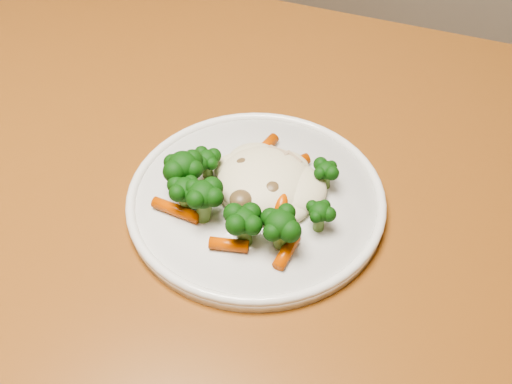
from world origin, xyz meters
TOP-DOWN VIEW (x-y plane):
  - dining_table at (0.07, 0.30)m, footprint 1.36×1.08m
  - plate at (0.07, 0.30)m, footprint 0.26×0.26m
  - meal at (0.07, 0.29)m, footprint 0.18×0.17m

SIDE VIEW (x-z plane):
  - dining_table at x=0.07m, z-range 0.27..1.02m
  - plate at x=0.07m, z-range 0.75..0.76m
  - meal at x=0.07m, z-range 0.76..0.81m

